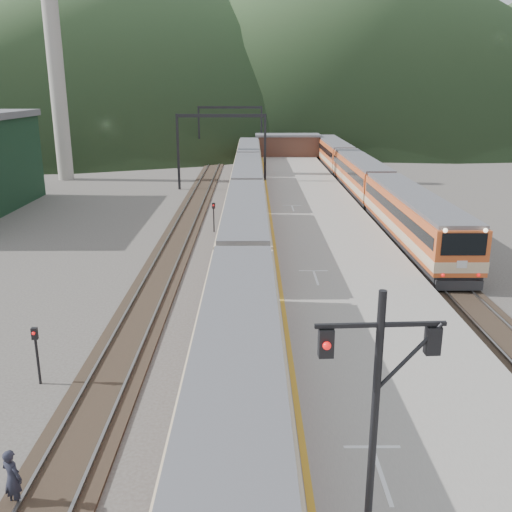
{
  "coord_description": "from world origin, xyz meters",
  "views": [
    {
      "loc": [
        0.45,
        -6.6,
        10.73
      ],
      "look_at": [
        0.63,
        22.72,
        2.0
      ],
      "focal_mm": 40.0,
      "sensor_mm": 36.0,
      "label": 1
    }
  ],
  "objects_px": {
    "main_train": "(247,202)",
    "second_train": "(360,175)",
    "worker": "(12,478)",
    "signal_mast": "(374,428)"
  },
  "relations": [
    {
      "from": "main_train",
      "to": "signal_mast",
      "type": "height_order",
      "value": "signal_mast"
    },
    {
      "from": "signal_mast",
      "to": "worker",
      "type": "xyz_separation_m",
      "value": [
        -8.45,
        4.08,
        -4.17
      ]
    },
    {
      "from": "main_train",
      "to": "second_train",
      "type": "bearing_deg",
      "value": 49.81
    },
    {
      "from": "main_train",
      "to": "worker",
      "type": "bearing_deg",
      "value": -100.46
    },
    {
      "from": "second_train",
      "to": "signal_mast",
      "type": "xyz_separation_m",
      "value": [
        -8.94,
        -49.61,
        3.03
      ]
    },
    {
      "from": "worker",
      "to": "signal_mast",
      "type": "bearing_deg",
      "value": -178.47
    },
    {
      "from": "main_train",
      "to": "second_train",
      "type": "relative_size",
      "value": 1.29
    },
    {
      "from": "worker",
      "to": "second_train",
      "type": "bearing_deg",
      "value": -83.58
    },
    {
      "from": "second_train",
      "to": "signal_mast",
      "type": "bearing_deg",
      "value": -100.22
    },
    {
      "from": "main_train",
      "to": "signal_mast",
      "type": "bearing_deg",
      "value": -85.93
    }
  ]
}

